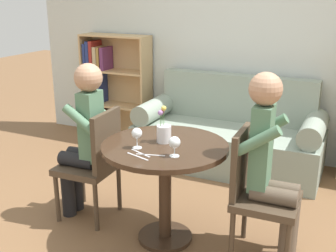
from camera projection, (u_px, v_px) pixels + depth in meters
name	position (u px, v px, depth m)	size (l,w,h in m)	color
ground_plane	(165.00, 238.00, 3.14)	(16.00, 16.00, 0.00)	brown
back_wall	(245.00, 32.00, 4.43)	(5.20, 0.05, 2.70)	silver
round_table	(165.00, 166.00, 2.96)	(0.89, 0.89, 0.75)	#382619
couch	(229.00, 137.00, 4.38)	(1.89, 0.80, 0.92)	gray
bookshelf_left	(110.00, 88.00, 5.16)	(0.85, 0.28, 1.28)	tan
chair_left	(95.00, 160.00, 3.29)	(0.44, 0.44, 0.90)	#473828
chair_right	(256.00, 190.00, 2.81)	(0.43, 0.43, 0.90)	#473828
person_left	(84.00, 137.00, 3.26)	(0.43, 0.35, 1.26)	black
person_right	(272.00, 164.00, 2.71)	(0.42, 0.35, 1.29)	brown
wine_glass_left	(137.00, 134.00, 2.82)	(0.07, 0.07, 0.14)	white
wine_glass_right	(174.00, 143.00, 2.68)	(0.08, 0.08, 0.13)	white
flower_vase	(164.00, 132.00, 2.94)	(0.10, 0.10, 0.26)	silver
knife_left_setting	(150.00, 155.00, 2.72)	(0.19, 0.06, 0.00)	silver
fork_left_setting	(141.00, 153.00, 2.75)	(0.18, 0.09, 0.00)	silver
knife_right_setting	(138.00, 156.00, 2.70)	(0.18, 0.07, 0.00)	silver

